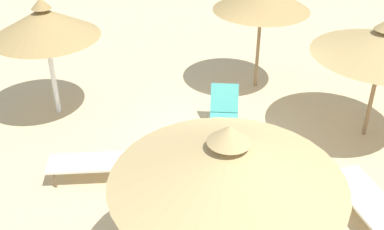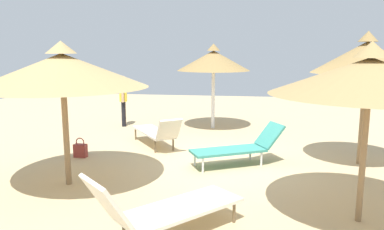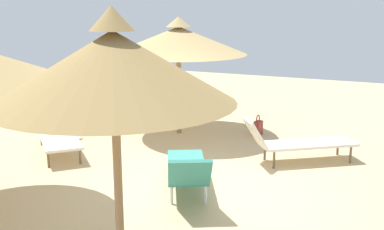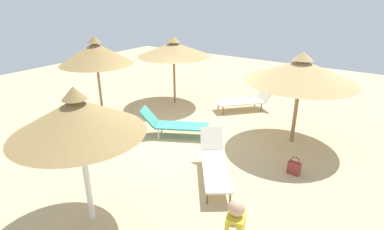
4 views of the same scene
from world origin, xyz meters
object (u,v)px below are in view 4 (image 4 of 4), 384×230
at_px(lounge_chair_front, 248,99).
at_px(parasol_umbrella_far_left, 174,49).
at_px(parasol_umbrella_center, 77,117).
at_px(lounge_chair_near_right, 214,161).
at_px(parasol_umbrella_edge, 96,53).
at_px(lounge_chair_far_right, 173,123).
at_px(handbag, 294,168).
at_px(parasol_umbrella_near_left, 301,71).

bearing_deg(lounge_chair_front, parasol_umbrella_far_left, -161.63).
height_order(parasol_umbrella_center, lounge_chair_near_right, parasol_umbrella_center).
xyz_separation_m(parasol_umbrella_edge, lounge_chair_far_right, (2.54, 0.47, -1.87)).
bearing_deg(parasol_umbrella_far_left, lounge_chair_front, 18.37).
bearing_deg(lounge_chair_near_right, lounge_chair_front, 105.06).
relative_size(parasol_umbrella_edge, lounge_chair_far_right, 1.38).
distance_m(lounge_chair_front, lounge_chair_far_right, 3.41).
bearing_deg(lounge_chair_far_right, parasol_umbrella_center, -75.96).
distance_m(lounge_chair_front, handbag, 4.29).
bearing_deg(parasol_umbrella_center, handbag, 53.99).
xyz_separation_m(parasol_umbrella_center, parasol_umbrella_edge, (-3.47, 3.26, 0.17)).
relative_size(parasol_umbrella_edge, lounge_chair_near_right, 1.40).
xyz_separation_m(parasol_umbrella_far_left, lounge_chair_far_right, (1.76, -2.40, -1.67)).
height_order(parasol_umbrella_center, lounge_chair_far_right, parasol_umbrella_center).
relative_size(parasol_umbrella_center, parasol_umbrella_near_left, 0.88).
distance_m(lounge_chair_far_right, handbag, 3.63).
bearing_deg(parasol_umbrella_far_left, lounge_chair_near_right, -42.84).
xyz_separation_m(parasol_umbrella_far_left, parasol_umbrella_edge, (-0.79, -2.87, 0.20)).
height_order(parasol_umbrella_far_left, lounge_chair_front, parasol_umbrella_far_left).
relative_size(parasol_umbrella_far_left, lounge_chair_front, 1.34).
bearing_deg(parasol_umbrella_edge, parasol_umbrella_far_left, 74.72).
relative_size(parasol_umbrella_near_left, lounge_chair_far_right, 1.47).
xyz_separation_m(lounge_chair_front, handbag, (2.71, -3.32, -0.25)).
distance_m(parasol_umbrella_edge, lounge_chair_far_right, 3.19).
xyz_separation_m(parasol_umbrella_center, handbag, (2.69, 3.70, -1.94)).
bearing_deg(parasol_umbrella_near_left, lounge_chair_front, 142.52).
xyz_separation_m(parasol_umbrella_edge, lounge_chair_near_right, (4.66, -0.72, -1.88)).
relative_size(parasol_umbrella_edge, handbag, 6.15).
bearing_deg(lounge_chair_near_right, handbag, 37.48).
xyz_separation_m(parasol_umbrella_near_left, lounge_chair_near_right, (-0.94, -2.83, -1.68)).
height_order(parasol_umbrella_edge, handbag, parasol_umbrella_edge).
height_order(parasol_umbrella_edge, lounge_chair_front, parasol_umbrella_edge).
distance_m(parasol_umbrella_far_left, lounge_chair_far_right, 3.41).
relative_size(parasol_umbrella_near_left, handbag, 6.53).
bearing_deg(lounge_chair_far_right, lounge_chair_near_right, -29.29).
relative_size(lounge_chair_far_right, lounge_chair_near_right, 1.01).
bearing_deg(lounge_chair_near_right, parasol_umbrella_edge, 171.27).
distance_m(parasol_umbrella_near_left, parasol_umbrella_far_left, 4.87).
bearing_deg(lounge_chair_far_right, lounge_chair_front, 74.53).
bearing_deg(parasol_umbrella_edge, lounge_chair_far_right, 10.49).
bearing_deg(lounge_chair_far_right, parasol_umbrella_near_left, 28.23).
bearing_deg(parasol_umbrella_far_left, parasol_umbrella_edge, -105.28).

